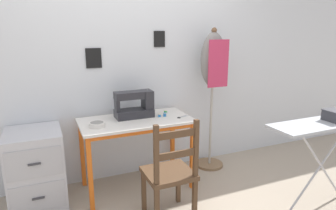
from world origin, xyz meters
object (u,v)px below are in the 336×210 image
Objects in this scene: fabric_bowl at (97,124)px; ironing_board at (326,127)px; thread_spool_mid_table at (165,115)px; scissors at (181,117)px; dress_form at (213,69)px; thread_spool_far_edge at (165,112)px; filing_cabinet at (36,168)px; thread_spool_near_machine at (159,116)px; wooden_chair at (170,173)px; storage_box at (335,115)px; sewing_machine at (136,105)px.

fabric_bowl is 2.04m from ironing_board.
scissors is at bearing -30.73° from thread_spool_mid_table.
dress_form is at bearing 25.07° from scissors.
thread_spool_mid_table is 0.13m from thread_spool_far_edge.
dress_form reaches higher than filing_cabinet.
ironing_board reaches higher than thread_spool_far_edge.
wooden_chair is (-0.15, -0.60, -0.32)m from thread_spool_near_machine.
thread_spool_mid_table is (0.06, -0.01, 0.00)m from thread_spool_near_machine.
fabric_bowl is at bearing -167.40° from thread_spool_far_edge.
thread_spool_near_machine is 0.21× the size of storage_box.
fabric_bowl reaches higher than thread_spool_far_edge.
ironing_board is 6.41× the size of storage_box.
filing_cabinet is at bearing -178.08° from dress_form.
ironing_board reaches higher than filing_cabinet.
dress_form is (1.88, 0.06, 0.80)m from filing_cabinet.
thread_spool_mid_table is 0.97× the size of thread_spool_far_edge.
ironing_board is at bearing -23.55° from filing_cabinet.
fabric_bowl is 0.64m from thread_spool_near_machine.
filing_cabinet is (-1.29, -0.03, -0.38)m from thread_spool_far_edge.
ironing_board is (0.50, -1.10, -0.40)m from dress_form.
thread_spool_near_machine reaches higher than thread_spool_far_edge.
thread_spool_mid_table is at bearing -116.29° from thread_spool_far_edge.
wooden_chair reaches higher than thread_spool_far_edge.
fabric_bowl is at bearing 131.82° from wooden_chair.
storage_box is at bearing -42.56° from thread_spool_far_edge.
thread_spool_far_edge is 1.59m from storage_box.
sewing_machine is 0.46m from fabric_bowl.
thread_spool_near_machine is (0.63, 0.06, -0.01)m from fabric_bowl.
scissors is (0.41, -0.20, -0.12)m from sewing_machine.
ironing_board is (1.83, -0.90, 0.01)m from fabric_bowl.
thread_spool_mid_table is (0.69, 0.05, -0.00)m from fabric_bowl.
filing_cabinet is 2.62m from ironing_board.
thread_spool_near_machine is 0.05× the size of filing_cabinet.
thread_spool_mid_table is at bearing -22.24° from sewing_machine.
scissors is 3.50× the size of thread_spool_mid_table.
thread_spool_near_machine reaches higher than scissors.
storage_box is at bearing -25.31° from fabric_bowl.
scissors is at bearing 141.07° from storage_box.
wooden_chair reaches higher than storage_box.
sewing_machine reaches higher than filing_cabinet.
sewing_machine is 2.30× the size of storage_box.
ironing_board reaches higher than fabric_bowl.
ironing_board is at bearing -26.20° from fabric_bowl.
sewing_machine is 0.44× the size of wooden_chair.
fabric_bowl is 3.55× the size of thread_spool_far_edge.
storage_box is (2.46, -1.04, 0.50)m from filing_cabinet.
sewing_machine is 0.55× the size of filing_cabinet.
thread_spool_mid_table is at bearing 149.27° from scissors.
storage_box is (0.09, -0.01, 0.10)m from ironing_board.
filing_cabinet is (-0.97, -0.03, -0.49)m from sewing_machine.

